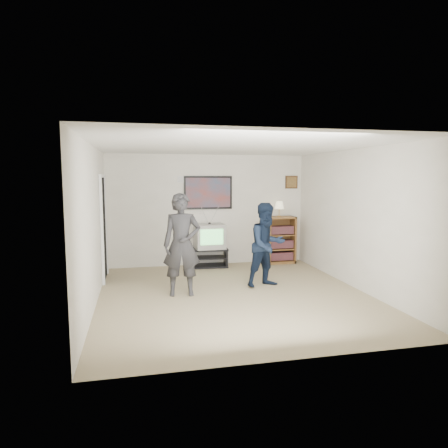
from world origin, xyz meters
name	(u,v)px	position (x,y,z in m)	size (l,w,h in m)	color
room_shell	(230,220)	(0.00, 0.35, 1.25)	(4.51, 5.00, 2.51)	#716748
media_stand	(208,257)	(-0.04, 2.23, 0.21)	(0.87, 0.53, 0.42)	black
crt_television	(210,236)	(-0.02, 2.23, 0.69)	(0.64, 0.54, 0.54)	#9B9A96
bookshelf	(280,240)	(1.67, 2.28, 0.54)	(0.66, 0.38, 1.09)	brown
table_lamp	(279,209)	(1.65, 2.33, 1.26)	(0.22, 0.22, 0.35)	#FBEFBE
person_tall	(182,245)	(-0.86, 0.21, 0.87)	(0.63, 0.42, 1.74)	#2A292C
person_short	(267,245)	(0.72, 0.42, 0.77)	(0.75, 0.58, 1.54)	black
controller_left	(177,222)	(-0.91, 0.45, 1.23)	(0.04, 0.13, 0.04)	white
controller_right	(266,223)	(0.76, 0.63, 1.14)	(0.04, 0.13, 0.04)	white
poster	(208,193)	(0.00, 2.48, 1.65)	(1.10, 0.03, 0.75)	black
air_vent	(184,179)	(-0.55, 2.48, 1.95)	(0.28, 0.02, 0.14)	white
small_picture	(291,182)	(2.00, 2.48, 1.88)	(0.30, 0.03, 0.30)	black
doorway	(103,229)	(-2.23, 1.60, 1.00)	(0.03, 0.85, 2.00)	black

